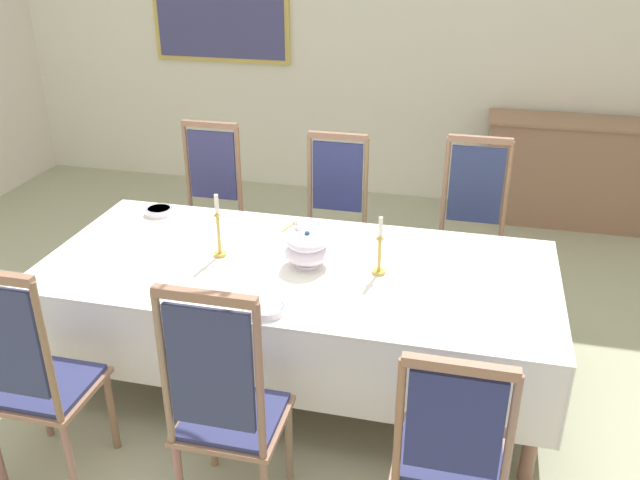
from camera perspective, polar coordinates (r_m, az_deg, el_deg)
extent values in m
cube|color=#AAAD90|center=(3.91, -2.21, -12.69)|extent=(7.05, 6.20, 0.04)
cube|color=white|center=(6.21, 5.71, 17.60)|extent=(7.05, 0.08, 3.11)
cylinder|color=#916C4B|center=(3.90, -22.12, -8.31)|extent=(0.07, 0.07, 0.70)
cylinder|color=#906453|center=(3.30, 17.72, -14.31)|extent=(0.07, 0.07, 0.70)
cylinder|color=#9C6F51|center=(4.63, -15.23, -1.72)|extent=(0.07, 0.07, 0.70)
cylinder|color=#967159|center=(4.13, 17.10, -5.42)|extent=(0.07, 0.07, 0.70)
cube|color=#916859|center=(3.63, -1.91, -3.09)|extent=(2.58, 1.09, 0.08)
cube|color=#946B54|center=(3.60, -1.93, -2.32)|extent=(2.70, 1.21, 0.03)
cube|color=white|center=(3.59, -1.93, -2.08)|extent=(2.72, 1.23, 0.00)
cube|color=white|center=(3.22, -4.78, -10.54)|extent=(2.72, 0.00, 0.45)
cube|color=white|center=(4.22, 0.30, -1.07)|extent=(2.72, 0.00, 0.45)
cube|color=white|center=(4.23, -19.84, -2.67)|extent=(0.00, 1.23, 0.45)
cube|color=white|center=(3.63, 19.31, -7.43)|extent=(0.00, 1.23, 0.45)
cylinder|color=#94685D|center=(3.73, -22.39, -12.36)|extent=(0.04, 0.04, 0.45)
cylinder|color=#8A664D|center=(3.55, -17.22, -13.66)|extent=(0.04, 0.04, 0.45)
cylinder|color=#90695B|center=(3.33, -20.36, -17.30)|extent=(0.04, 0.04, 0.45)
cube|color=#946B54|center=(3.39, -22.09, -11.59)|extent=(0.44, 0.42, 0.03)
cube|color=navy|center=(3.37, -22.16, -11.26)|extent=(0.40, 0.38, 0.02)
cylinder|color=#8A694C|center=(2.97, -22.10, -9.00)|extent=(0.03, 0.03, 0.67)
cube|color=navy|center=(3.06, -25.23, -7.78)|extent=(0.34, 0.02, 0.51)
cylinder|color=#946E4E|center=(4.69, -8.11, -2.39)|extent=(0.04, 0.04, 0.45)
cylinder|color=#94744D|center=(4.83, -12.31, -1.86)|extent=(0.04, 0.04, 0.45)
cylinder|color=#97635E|center=(4.99, -6.63, -0.52)|extent=(0.04, 0.04, 0.45)
cylinder|color=#9B634D|center=(5.12, -10.64, -0.07)|extent=(0.04, 0.04, 0.45)
cube|color=#946B54|center=(4.80, -9.63, 1.35)|extent=(0.44, 0.42, 0.03)
cube|color=navy|center=(4.79, -9.65, 1.62)|extent=(0.40, 0.38, 0.02)
cylinder|color=#996A4F|center=(4.77, -6.88, 5.75)|extent=(0.03, 0.03, 0.65)
cylinder|color=#8E674C|center=(4.92, -11.18, 6.05)|extent=(0.03, 0.03, 0.65)
cube|color=navy|center=(4.83, -9.09, 6.27)|extent=(0.34, 0.02, 0.50)
cube|color=#946B54|center=(4.74, -9.34, 9.62)|extent=(0.40, 0.04, 0.04)
cylinder|color=#977352|center=(3.34, -9.16, -15.45)|extent=(0.04, 0.04, 0.45)
cylinder|color=#8F745E|center=(3.24, -2.65, -16.66)|extent=(0.04, 0.04, 0.45)
cube|color=#946B54|center=(3.01, -7.32, -14.87)|extent=(0.44, 0.42, 0.03)
cube|color=navy|center=(2.99, -7.35, -14.51)|extent=(0.40, 0.38, 0.02)
cylinder|color=#91725C|center=(2.72, -13.09, -10.64)|extent=(0.03, 0.03, 0.71)
cylinder|color=#8D6557|center=(2.58, -5.12, -12.08)|extent=(0.03, 0.03, 0.71)
cube|color=navy|center=(2.62, -9.27, -10.75)|extent=(0.34, 0.02, 0.54)
cube|color=#946B54|center=(2.45, -9.79, -4.74)|extent=(0.40, 0.04, 0.04)
cylinder|color=#926B57|center=(4.46, 2.78, -3.69)|extent=(0.04, 0.04, 0.45)
cylinder|color=#9C6858|center=(4.54, -1.94, -3.14)|extent=(0.04, 0.04, 0.45)
cylinder|color=#8E635A|center=(4.77, 3.61, -1.63)|extent=(0.04, 0.04, 0.45)
cylinder|color=#92675D|center=(4.84, -0.81, -1.15)|extent=(0.04, 0.04, 0.45)
cube|color=#946B54|center=(4.54, 0.93, 0.28)|extent=(0.44, 0.42, 0.03)
cube|color=navy|center=(4.53, 0.93, 0.56)|extent=(0.40, 0.38, 0.02)
cylinder|color=#927551|center=(4.55, 3.89, 4.78)|extent=(0.03, 0.03, 0.64)
cylinder|color=#977356|center=(4.63, -0.89, 5.19)|extent=(0.03, 0.03, 0.64)
cube|color=navy|center=(4.58, 1.49, 5.37)|extent=(0.34, 0.02, 0.48)
cube|color=#946B54|center=(4.48, 1.53, 8.80)|extent=(0.40, 0.04, 0.04)
cylinder|color=#93634F|center=(3.17, 7.21, -18.08)|extent=(0.04, 0.04, 0.45)
cylinder|color=#926D58|center=(3.17, 14.41, -18.79)|extent=(0.04, 0.04, 0.45)
cube|color=#946B54|center=(2.87, 10.96, -17.51)|extent=(0.44, 0.42, 0.03)
cube|color=navy|center=(2.85, 11.00, -17.15)|extent=(0.40, 0.38, 0.02)
cylinder|color=#96684C|center=(2.54, 6.70, -15.08)|extent=(0.03, 0.03, 0.56)
cylinder|color=#8E6B5E|center=(2.55, 15.78, -15.98)|extent=(0.03, 0.03, 0.56)
cube|color=navy|center=(2.52, 11.29, -15.10)|extent=(0.34, 0.02, 0.42)
cube|color=#946B54|center=(2.36, 11.81, -10.48)|extent=(0.40, 0.04, 0.04)
cylinder|color=#9B6553|center=(4.41, 14.59, -4.93)|extent=(0.04, 0.04, 0.45)
cylinder|color=#936F5B|center=(4.41, 9.66, -4.44)|extent=(0.04, 0.04, 0.45)
cylinder|color=#9D644A|center=(4.73, 14.62, -2.77)|extent=(0.04, 0.04, 0.45)
cylinder|color=#92704C|center=(4.73, 10.03, -2.31)|extent=(0.04, 0.04, 0.45)
cube|color=#946B54|center=(4.46, 12.50, -0.91)|extent=(0.44, 0.42, 0.03)
cube|color=navy|center=(4.44, 12.53, -0.63)|extent=(0.40, 0.38, 0.02)
cylinder|color=#966C4D|center=(4.50, 15.50, 3.90)|extent=(0.03, 0.03, 0.68)
cylinder|color=#986E55|center=(4.49, 10.54, 4.40)|extent=(0.03, 0.03, 0.68)
cube|color=navy|center=(4.48, 13.06, 4.56)|extent=(0.34, 0.02, 0.51)
cube|color=#946B54|center=(4.38, 13.45, 8.27)|extent=(0.40, 0.04, 0.04)
cylinder|color=white|center=(3.57, -1.07, -2.01)|extent=(0.13, 0.13, 0.02)
ellipsoid|color=white|center=(3.54, -1.08, -1.08)|extent=(0.24, 0.24, 0.11)
ellipsoid|color=white|center=(3.52, -1.09, -0.14)|extent=(0.22, 0.22, 0.09)
sphere|color=#30577E|center=(3.50, -1.09, 0.56)|extent=(0.03, 0.03, 0.03)
cylinder|color=gold|center=(3.72, -8.45, -1.19)|extent=(0.07, 0.07, 0.02)
cylinder|color=gold|center=(3.67, -8.57, 0.50)|extent=(0.02, 0.02, 0.23)
cone|color=gold|center=(3.62, -8.69, 2.20)|extent=(0.04, 0.04, 0.02)
cylinder|color=silver|center=(3.59, -8.76, 3.08)|extent=(0.02, 0.02, 0.10)
cylinder|color=gold|center=(3.51, 4.99, -2.71)|extent=(0.07, 0.07, 0.02)
cylinder|color=gold|center=(3.46, 5.05, -1.24)|extent=(0.02, 0.02, 0.19)
cone|color=gold|center=(3.42, 5.11, 0.24)|extent=(0.04, 0.04, 0.02)
cylinder|color=silver|center=(3.39, 5.15, 1.16)|extent=(0.02, 0.02, 0.10)
cylinder|color=white|center=(3.17, -4.54, -5.87)|extent=(0.17, 0.17, 0.04)
cylinder|color=white|center=(3.16, -4.54, -5.79)|extent=(0.14, 0.14, 0.02)
torus|color=#30577E|center=(3.16, -4.55, -5.64)|extent=(0.16, 0.16, 0.01)
cylinder|color=white|center=(4.01, -1.07, 1.22)|extent=(0.15, 0.15, 0.03)
cylinder|color=white|center=(4.00, -1.07, 1.28)|extent=(0.12, 0.12, 0.02)
torus|color=#30577E|center=(4.00, -1.07, 1.36)|extent=(0.14, 0.14, 0.01)
cylinder|color=white|center=(4.31, -13.47, 2.40)|extent=(0.17, 0.17, 0.04)
cylinder|color=white|center=(4.31, -13.48, 2.47)|extent=(0.14, 0.14, 0.03)
torus|color=#30577E|center=(4.31, -13.49, 2.60)|extent=(0.16, 0.16, 0.01)
cube|color=gold|center=(3.18, -6.67, -6.12)|extent=(0.02, 0.14, 0.00)
ellipsoid|color=gold|center=(3.25, -6.27, -5.33)|extent=(0.03, 0.05, 0.01)
cube|color=gold|center=(4.01, -2.74, 1.05)|extent=(0.05, 0.14, 0.00)
ellipsoid|color=gold|center=(4.07, -2.12, 1.51)|extent=(0.03, 0.05, 0.01)
cube|color=#946B54|center=(6.15, 20.38, 5.31)|extent=(1.40, 0.44, 0.88)
cube|color=#956C52|center=(6.02, 21.03, 9.34)|extent=(1.44, 0.48, 0.02)
cube|color=#9B6552|center=(6.41, 23.30, 5.62)|extent=(0.59, 0.01, 0.70)
cube|color=#8D6B4F|center=(6.33, 17.06, 6.34)|extent=(0.59, 0.01, 0.70)
cube|color=#D1B251|center=(6.53, -8.48, 19.05)|extent=(1.30, 0.04, 1.01)
cube|color=#434477|center=(6.51, -8.55, 19.03)|extent=(1.22, 0.01, 0.93)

